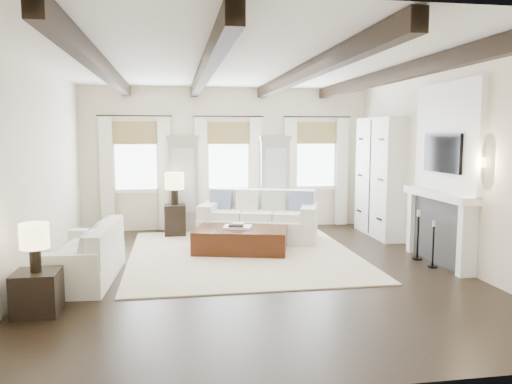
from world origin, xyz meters
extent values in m
plane|color=black|center=(0.00, 0.00, 0.00)|extent=(7.50, 7.50, 0.00)
cube|color=beige|center=(0.00, 3.75, 1.60)|extent=(6.50, 0.04, 3.20)
cube|color=beige|center=(0.00, -3.75, 1.60)|extent=(6.50, 0.04, 3.20)
cube|color=beige|center=(-3.25, 0.00, 1.60)|extent=(0.04, 7.50, 3.20)
cube|color=beige|center=(3.25, 0.00, 1.60)|extent=(0.04, 7.50, 3.20)
cube|color=white|center=(0.00, 0.00, 3.20)|extent=(6.50, 7.50, 0.04)
cube|color=black|center=(-2.20, 0.00, 3.08)|extent=(0.16, 7.40, 0.22)
cube|color=black|center=(-0.75, 0.00, 3.08)|extent=(0.16, 7.40, 0.22)
cube|color=black|center=(0.75, 0.00, 3.08)|extent=(0.16, 7.40, 0.22)
cube|color=black|center=(2.20, 0.00, 3.08)|extent=(0.16, 7.40, 0.22)
cube|color=white|center=(-2.05, 3.72, 1.65)|extent=(0.90, 0.03, 1.45)
cube|color=olive|center=(-2.05, 3.66, 2.18)|extent=(0.94, 0.04, 0.50)
cube|color=white|center=(-2.67, 3.62, 1.27)|extent=(0.28, 0.08, 2.50)
cube|color=white|center=(-1.43, 3.62, 1.27)|extent=(0.28, 0.08, 2.50)
cylinder|color=black|center=(-2.05, 3.61, 2.55)|extent=(1.60, 0.02, 0.02)
cube|color=white|center=(0.00, 3.72, 1.65)|extent=(0.90, 0.03, 1.45)
cube|color=olive|center=(0.00, 3.66, 2.18)|extent=(0.94, 0.04, 0.50)
cube|color=white|center=(-0.62, 3.62, 1.27)|extent=(0.28, 0.08, 2.50)
cube|color=white|center=(0.62, 3.62, 1.27)|extent=(0.28, 0.08, 2.50)
cylinder|color=black|center=(0.00, 3.61, 2.55)|extent=(1.60, 0.02, 0.02)
cube|color=white|center=(2.05, 3.72, 1.65)|extent=(0.90, 0.03, 1.45)
cube|color=olive|center=(2.05, 3.66, 2.18)|extent=(0.94, 0.04, 0.50)
cube|color=white|center=(1.43, 3.62, 1.27)|extent=(0.28, 0.08, 2.50)
cube|color=white|center=(2.67, 3.62, 1.27)|extent=(0.28, 0.08, 2.50)
cylinder|color=black|center=(2.05, 3.61, 2.55)|extent=(1.60, 0.02, 0.02)
cube|color=#9E9A8C|center=(-1.02, 3.53, 1.00)|extent=(0.64, 0.38, 2.00)
cube|color=#B2B7BA|center=(-1.02, 3.33, 1.15)|extent=(0.48, 0.02, 1.40)
cube|color=#9E9A8C|center=(-1.02, 3.53, 2.06)|extent=(0.70, 0.42, 0.12)
cube|color=#9E9A8C|center=(1.02, 3.53, 1.00)|extent=(0.64, 0.38, 2.00)
cube|color=#B2B7BA|center=(1.02, 3.33, 1.15)|extent=(0.48, 0.02, 1.40)
cube|color=#9E9A8C|center=(1.02, 3.53, 2.06)|extent=(0.70, 0.42, 0.12)
cube|color=#2C2C2F|center=(3.16, 0.00, 0.55)|extent=(0.18, 1.50, 1.10)
cube|color=black|center=(3.13, 0.00, 0.40)|extent=(0.10, 0.90, 0.70)
cube|color=white|center=(3.12, -0.82, 0.55)|extent=(0.26, 0.14, 1.10)
cube|color=white|center=(3.12, 0.82, 0.55)|extent=(0.26, 0.14, 1.10)
cube|color=white|center=(3.09, 0.00, 1.16)|extent=(0.32, 1.90, 0.12)
cube|color=white|center=(3.20, 0.00, 2.10)|extent=(0.10, 1.90, 1.80)
cube|color=black|center=(3.13, 0.00, 1.85)|extent=(0.07, 1.10, 0.64)
cylinder|color=#FFD899|center=(3.15, -1.05, 1.75)|extent=(0.10, 0.10, 0.14)
cube|color=silver|center=(3.05, 2.35, 1.25)|extent=(0.40, 1.70, 2.50)
cube|color=black|center=(2.84, 2.35, 1.25)|extent=(0.01, 0.02, 2.40)
cube|color=beige|center=(-0.03, 1.13, 0.01)|extent=(3.99, 4.43, 0.02)
cube|color=white|center=(0.46, 2.28, 0.22)|extent=(2.56, 1.76, 0.45)
cube|color=white|center=(0.59, 2.67, 0.72)|extent=(2.19, 0.95, 0.56)
cube|color=white|center=(-0.51, 2.62, 0.59)|extent=(0.60, 1.04, 0.29)
cube|color=white|center=(1.43, 1.95, 0.59)|extent=(0.60, 1.04, 0.29)
cube|color=white|center=(-0.17, 2.44, 0.52)|extent=(0.81, 0.83, 0.16)
cube|color=white|center=(0.44, 2.23, 0.52)|extent=(0.81, 0.83, 0.16)
cube|color=white|center=(1.05, 2.02, 0.52)|extent=(0.81, 0.83, 0.16)
cube|color=slate|center=(-0.26, 2.76, 0.76)|extent=(0.52, 0.38, 0.49)
cube|color=silver|center=(0.26, 2.58, 0.76)|extent=(0.52, 0.38, 0.49)
cube|color=beige|center=(0.79, 2.40, 0.76)|extent=(0.52, 0.38, 0.49)
cube|color=slate|center=(1.32, 2.22, 0.76)|extent=(0.52, 0.38, 0.49)
cube|color=white|center=(-2.57, -0.06, 0.18)|extent=(1.00, 1.98, 0.37)
cube|color=white|center=(-2.23, -0.08, 0.60)|extent=(0.33, 1.85, 0.46)
cube|color=white|center=(-2.51, 0.78, 0.49)|extent=(0.84, 0.29, 0.24)
cube|color=white|center=(-2.63, -0.90, 0.49)|extent=(0.84, 0.29, 0.24)
cube|color=white|center=(-2.58, 0.48, 0.43)|extent=(0.58, 0.55, 0.13)
cube|color=white|center=(-2.61, -0.06, 0.43)|extent=(0.58, 0.55, 0.13)
cube|color=white|center=(-2.65, -0.59, 0.43)|extent=(0.58, 0.55, 0.13)
cube|color=slate|center=(-2.34, 0.62, 0.62)|extent=(0.23, 0.40, 0.40)
cube|color=silver|center=(-2.36, 0.34, 0.62)|extent=(0.23, 0.40, 0.40)
cube|color=beige|center=(-2.38, 0.07, 0.62)|extent=(0.23, 0.40, 0.40)
cube|color=slate|center=(-2.40, -0.21, 0.62)|extent=(0.23, 0.40, 0.40)
cube|color=silver|center=(-2.42, -0.48, 0.62)|extent=(0.23, 0.40, 0.40)
cube|color=beige|center=(-2.44, -0.76, 0.62)|extent=(0.23, 0.40, 0.40)
cube|color=black|center=(-0.03, 1.33, 0.22)|extent=(1.87, 1.43, 0.44)
cube|color=white|center=(-0.09, 1.39, 0.46)|extent=(0.58, 0.50, 0.04)
cube|color=#262628|center=(-0.12, 1.34, 0.50)|extent=(0.30, 0.26, 0.04)
cube|color=beige|center=(-0.09, 1.33, 0.53)|extent=(0.26, 0.22, 0.03)
cube|color=black|center=(-2.88, -1.41, 0.26)|extent=(0.52, 0.52, 0.52)
cylinder|color=black|center=(-2.88, -1.41, 0.66)|extent=(0.13, 0.13, 0.28)
cylinder|color=#F9D89E|center=(-2.88, -1.41, 0.96)|extent=(0.34, 0.34, 0.30)
cube|color=black|center=(-1.22, 3.03, 0.33)|extent=(0.44, 0.44, 0.66)
cylinder|color=black|center=(-1.22, 3.03, 0.83)|extent=(0.15, 0.15, 0.33)
cylinder|color=#F9D89E|center=(-1.22, 3.03, 1.17)|extent=(0.40, 0.40, 0.35)
cylinder|color=black|center=(2.90, -0.23, 0.01)|extent=(0.16, 0.16, 0.02)
cylinder|color=black|center=(2.90, -0.23, 0.34)|extent=(0.03, 0.03, 0.68)
cylinder|color=beige|center=(2.90, -0.23, 0.72)|extent=(0.06, 0.06, 0.10)
cylinder|color=black|center=(2.90, 0.29, 0.01)|extent=(0.17, 0.17, 0.02)
cylinder|color=black|center=(2.90, 0.29, 0.38)|extent=(0.03, 0.03, 0.77)
cylinder|color=beige|center=(2.90, 0.29, 0.81)|extent=(0.07, 0.07, 0.11)
camera|label=1|loc=(-1.24, -7.58, 2.16)|focal=35.00mm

